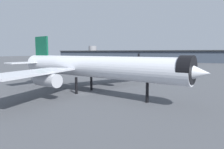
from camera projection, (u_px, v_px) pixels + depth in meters
The scene contains 6 objects.
ground at pixel (83, 94), 50.64m from camera, with size 900.00×900.00×0.00m, color #4C4F54.
airliner_near_gate at pixel (90, 67), 51.03m from camera, with size 55.92×50.25×15.38m.
airliner_far_taxiway at pixel (146, 60), 171.24m from camera, with size 28.11×28.33×9.41m.
terminal_building at pixel (146, 56), 235.01m from camera, with size 228.90×33.18×18.87m.
service_truck_front at pixel (164, 76), 74.83m from camera, with size 3.78×5.92×3.00m.
traffic_cone_near_nose at pixel (150, 78), 79.47m from camera, with size 0.47×0.47×0.59m, color #F2600C.
Camera 1 is at (27.31, -42.28, 10.48)m, focal length 32.10 mm.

